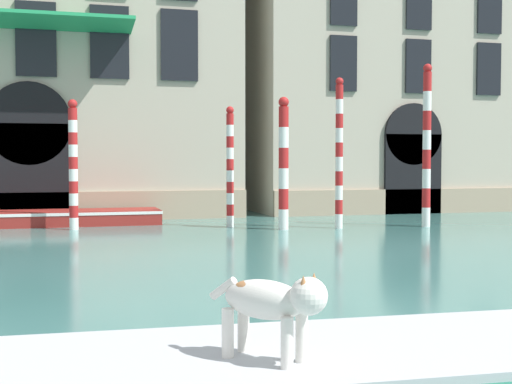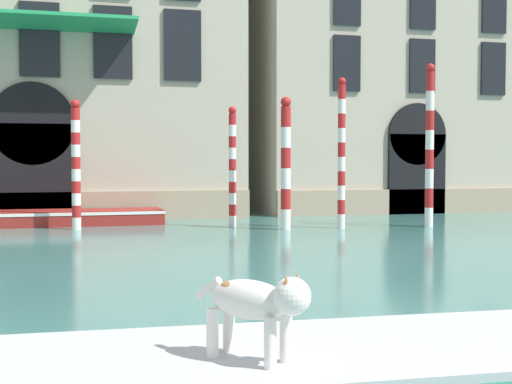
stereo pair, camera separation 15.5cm
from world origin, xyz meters
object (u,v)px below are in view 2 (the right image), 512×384
(mooring_pole_0, at_px, (342,153))
(mooring_pole_1, at_px, (286,163))
(mooring_pole_3, at_px, (76,164))
(mooring_pole_4, at_px, (430,145))
(mooring_pole_2, at_px, (232,166))
(dog_on_deck, at_px, (257,302))
(boat_foreground, at_px, (353,378))
(boat_moored_near_palazzo, at_px, (64,217))

(mooring_pole_0, height_order, mooring_pole_1, mooring_pole_0)
(mooring_pole_1, distance_m, mooring_pole_3, 5.42)
(mooring_pole_0, height_order, mooring_pole_3, mooring_pole_0)
(mooring_pole_1, xyz_separation_m, mooring_pole_4, (3.97, -0.27, 0.47))
(mooring_pole_2, bearing_deg, dog_on_deck, -102.57)
(mooring_pole_0, bearing_deg, mooring_pole_1, 177.54)
(mooring_pole_3, bearing_deg, mooring_pole_4, -10.50)
(boat_foreground, relative_size, mooring_pole_3, 2.64)
(mooring_pole_2, bearing_deg, mooring_pole_3, 175.14)
(boat_foreground, xyz_separation_m, mooring_pole_1, (3.56, 12.90, 1.46))
(mooring_pole_2, height_order, mooring_pole_3, mooring_pole_3)
(boat_foreground, height_order, mooring_pole_4, mooring_pole_4)
(boat_foreground, relative_size, dog_on_deck, 12.13)
(boat_foreground, height_order, mooring_pole_0, mooring_pole_0)
(mooring_pole_0, xyz_separation_m, mooring_pole_2, (-2.67, 1.16, -0.36))
(dog_on_deck, distance_m, mooring_pole_1, 13.85)
(mooring_pole_0, bearing_deg, mooring_pole_4, -4.72)
(mooring_pole_1, height_order, mooring_pole_2, mooring_pole_1)
(mooring_pole_2, bearing_deg, mooring_pole_1, -43.35)
(mooring_pole_4, bearing_deg, mooring_pole_1, 176.14)
(boat_foreground, bearing_deg, mooring_pole_2, 83.11)
(dog_on_deck, xyz_separation_m, mooring_pole_3, (-0.90, 14.56, 0.80))
(boat_foreground, bearing_deg, boat_moored_near_palazzo, 100.02)
(mooring_pole_3, bearing_deg, mooring_pole_2, -4.86)
(boat_moored_near_palazzo, distance_m, mooring_pole_4, 10.19)
(dog_on_deck, height_order, mooring_pole_3, mooring_pole_3)
(boat_foreground, height_order, dog_on_deck, dog_on_deck)
(mooring_pole_1, bearing_deg, mooring_pole_4, -3.86)
(mooring_pole_0, relative_size, mooring_pole_2, 1.22)
(mooring_pole_2, height_order, mooring_pole_4, mooring_pole_4)
(dog_on_deck, height_order, boat_moored_near_palazzo, dog_on_deck)
(boat_foreground, height_order, mooring_pole_2, mooring_pole_2)
(dog_on_deck, distance_m, mooring_pole_0, 14.35)
(mooring_pole_1, distance_m, mooring_pole_2, 1.59)
(boat_foreground, height_order, boat_moored_near_palazzo, boat_foreground)
(dog_on_deck, relative_size, mooring_pole_0, 0.18)
(mooring_pole_4, bearing_deg, mooring_pole_0, 175.28)
(mooring_pole_0, bearing_deg, mooring_pole_2, 156.59)
(mooring_pole_2, xyz_separation_m, mooring_pole_4, (5.12, -1.36, 0.57))
(boat_moored_near_palazzo, height_order, mooring_pole_2, mooring_pole_2)
(dog_on_deck, xyz_separation_m, boat_moored_near_palazzo, (-1.21, 15.96, -0.68))
(mooring_pole_2, bearing_deg, boat_foreground, -99.74)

